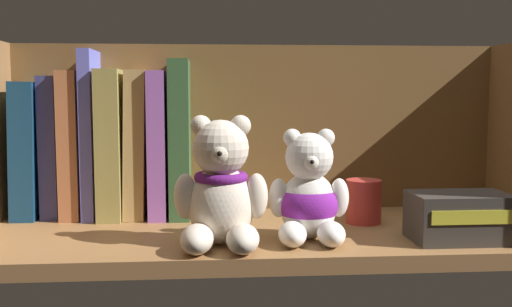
% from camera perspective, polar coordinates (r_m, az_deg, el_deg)
% --- Properties ---
extents(shelf_board, '(0.73, 0.28, 0.02)m').
position_cam_1_polar(shelf_board, '(0.79, 1.04, -7.96)').
color(shelf_board, olive).
rests_on(shelf_board, ground).
extents(shelf_back_panel, '(0.75, 0.01, 0.27)m').
position_cam_1_polar(shelf_back_panel, '(0.92, 0.17, 1.87)').
color(shelf_back_panel, brown).
rests_on(shelf_back_panel, ground).
extents(book_0, '(0.04, 0.11, 0.20)m').
position_cam_1_polar(book_0, '(0.92, -20.68, 0.36)').
color(book_0, navy).
rests_on(book_0, shelf_board).
extents(book_1, '(0.02, 0.09, 0.20)m').
position_cam_1_polar(book_1, '(0.92, -18.70, 0.64)').
color(book_1, navy).
rests_on(book_1, shelf_board).
extents(book_2, '(0.03, 0.12, 0.21)m').
position_cam_1_polar(book_2, '(0.91, -16.88, 0.88)').
color(book_2, '#AA6640').
rests_on(book_2, shelf_board).
extents(book_3, '(0.02, 0.13, 0.24)m').
position_cam_1_polar(book_3, '(0.90, -15.27, 1.83)').
color(book_3, '#5D61CB').
rests_on(book_3, shelf_board).
extents(book_4, '(0.03, 0.14, 0.21)m').
position_cam_1_polar(book_4, '(0.90, -13.40, 0.98)').
color(book_4, '#988B48').
rests_on(book_4, shelf_board).
extents(book_5, '(0.03, 0.12, 0.21)m').
position_cam_1_polar(book_5, '(0.89, -11.18, 0.97)').
color(book_5, tan).
rests_on(book_5, shelf_board).
extents(book_6, '(0.02, 0.14, 0.21)m').
position_cam_1_polar(book_6, '(0.89, -9.20, 0.95)').
color(book_6, '#9F5FBD').
rests_on(book_6, shelf_board).
extents(book_7, '(0.03, 0.14, 0.23)m').
position_cam_1_polar(book_7, '(0.89, -7.22, 1.50)').
color(book_7, '#335932').
rests_on(book_7, shelf_board).
extents(teddy_bear_larger, '(0.11, 0.11, 0.15)m').
position_cam_1_polar(teddy_bear_larger, '(0.70, -3.39, -3.55)').
color(teddy_bear_larger, beige).
rests_on(teddy_bear_larger, shelf_board).
extents(teddy_bear_smaller, '(0.10, 0.10, 0.14)m').
position_cam_1_polar(teddy_bear_smaller, '(0.73, 5.08, -4.11)').
color(teddy_bear_smaller, white).
rests_on(teddy_bear_smaller, shelf_board).
extents(pillar_candle, '(0.05, 0.05, 0.06)m').
position_cam_1_polar(pillar_candle, '(0.84, 10.25, -4.52)').
color(pillar_candle, '#C63833').
rests_on(pillar_candle, shelf_board).
extents(small_product_box, '(0.12, 0.08, 0.06)m').
position_cam_1_polar(small_product_box, '(0.77, 18.89, -5.77)').
color(small_product_box, '#38332D').
rests_on(small_product_box, shelf_board).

